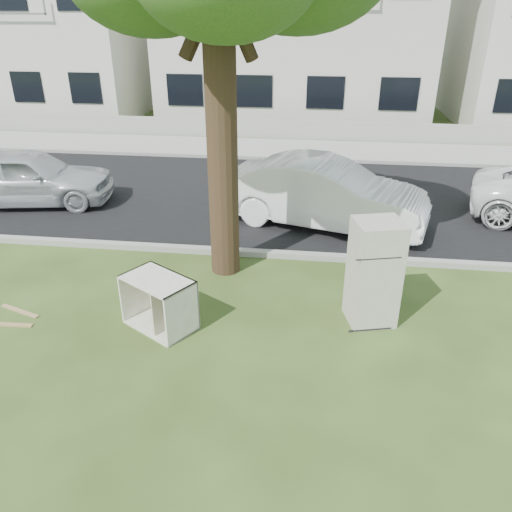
# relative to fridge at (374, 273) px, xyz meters

# --- Properties ---
(ground) EXTENTS (120.00, 120.00, 0.00)m
(ground) POSITION_rel_fridge_xyz_m (-2.20, -0.40, -0.85)
(ground) COLOR #2C3F16
(road) EXTENTS (120.00, 7.00, 0.01)m
(road) POSITION_rel_fridge_xyz_m (-2.20, 5.60, -0.85)
(road) COLOR black
(road) RESTS_ON ground
(kerb_near) EXTENTS (120.00, 0.18, 0.12)m
(kerb_near) POSITION_rel_fridge_xyz_m (-2.20, 2.05, -0.85)
(kerb_near) COLOR gray
(kerb_near) RESTS_ON ground
(kerb_far) EXTENTS (120.00, 0.18, 0.12)m
(kerb_far) POSITION_rel_fridge_xyz_m (-2.20, 9.15, -0.85)
(kerb_far) COLOR gray
(kerb_far) RESTS_ON ground
(sidewalk) EXTENTS (120.00, 2.80, 0.01)m
(sidewalk) POSITION_rel_fridge_xyz_m (-2.20, 10.60, -0.85)
(sidewalk) COLOR gray
(sidewalk) RESTS_ON ground
(low_wall) EXTENTS (120.00, 0.15, 0.70)m
(low_wall) POSITION_rel_fridge_xyz_m (-2.20, 12.20, -0.50)
(low_wall) COLOR gray
(low_wall) RESTS_ON ground
(townhouse_left) EXTENTS (10.20, 8.16, 7.04)m
(townhouse_left) POSITION_rel_fridge_xyz_m (-14.20, 17.10, 2.67)
(townhouse_left) COLOR beige
(townhouse_left) RESTS_ON ground
(townhouse_center) EXTENTS (11.22, 8.16, 7.44)m
(townhouse_center) POSITION_rel_fridge_xyz_m (-2.20, 17.10, 2.87)
(townhouse_center) COLOR beige
(townhouse_center) RESTS_ON ground
(fridge) EXTENTS (0.84, 0.81, 1.70)m
(fridge) POSITION_rel_fridge_xyz_m (0.00, 0.00, 0.00)
(fridge) COLOR silver
(fridge) RESTS_ON ground
(cabinet) EXTENTS (1.27, 1.14, 0.84)m
(cabinet) POSITION_rel_fridge_xyz_m (-3.27, -0.60, -0.43)
(cabinet) COLOR beige
(cabinet) RESTS_ON ground
(plank_b) EXTENTS (0.79, 0.34, 0.02)m
(plank_b) POSITION_rel_fridge_xyz_m (-5.72, -0.50, -0.84)
(plank_b) COLOR #A48055
(plank_b) RESTS_ON ground
(plank_c) EXTENTS (0.24, 0.75, 0.02)m
(plank_c) POSITION_rel_fridge_xyz_m (-3.82, -0.18, -0.84)
(plank_c) COLOR tan
(plank_c) RESTS_ON ground
(car_center) EXTENTS (4.86, 2.79, 1.52)m
(car_center) POSITION_rel_fridge_xyz_m (-0.78, 3.86, -0.09)
(car_center) COLOR white
(car_center) RESTS_ON ground
(car_left) EXTENTS (4.33, 2.33, 1.40)m
(car_left) POSITION_rel_fridge_xyz_m (-8.15, 4.33, -0.15)
(car_left) COLOR #B9BCC1
(car_left) RESTS_ON ground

